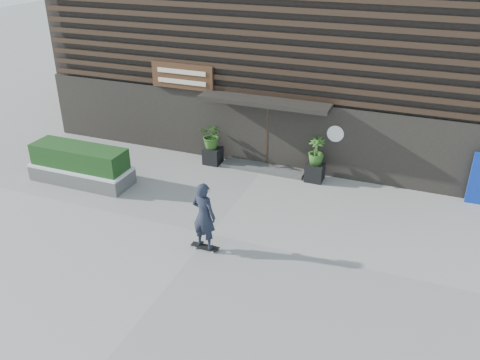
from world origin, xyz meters
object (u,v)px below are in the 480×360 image
at_px(planter_pot_right, 315,172).
at_px(skateboarder, 204,216).
at_px(planter_pot_left, 213,155).
at_px(raised_bed, 82,175).

relative_size(planter_pot_right, skateboarder, 0.30).
bearing_deg(skateboarder, planter_pot_right, 71.46).
height_order(planter_pot_left, raised_bed, planter_pot_left).
bearing_deg(raised_bed, skateboarder, -20.86).
relative_size(raised_bed, skateboarder, 1.77).
xyz_separation_m(planter_pot_left, skateboarder, (2.08, -5.12, 0.73)).
relative_size(planter_pot_right, raised_bed, 0.17).
xyz_separation_m(planter_pot_right, raised_bed, (-7.31, -2.99, -0.05)).
xyz_separation_m(planter_pot_left, planter_pot_right, (3.80, 0.00, 0.00)).
bearing_deg(planter_pot_right, skateboarder, -108.54).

